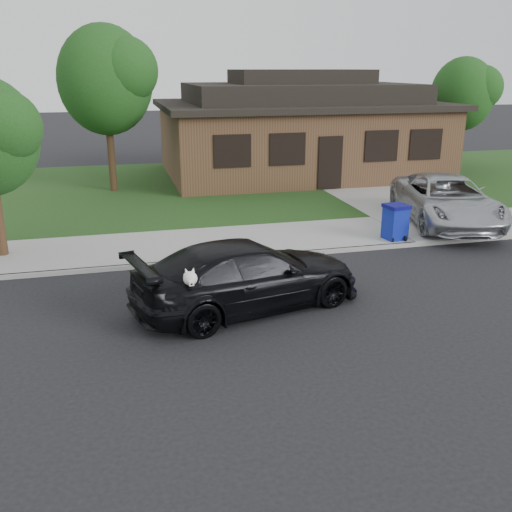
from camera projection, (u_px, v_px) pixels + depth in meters
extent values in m
plane|color=black|center=(339.00, 306.00, 12.22)|extent=(120.00, 120.00, 0.00)
cube|color=gray|center=(275.00, 239.00, 16.80)|extent=(60.00, 3.00, 0.12)
cube|color=gray|center=(290.00, 254.00, 15.42)|extent=(60.00, 0.12, 0.12)
cube|color=#193814|center=(223.00, 186.00, 24.16)|extent=(60.00, 13.00, 0.13)
cube|color=gray|center=(385.00, 194.00, 22.79)|extent=(4.50, 13.00, 0.14)
imported|color=black|center=(248.00, 275.00, 11.95)|extent=(5.32, 3.22, 1.44)
ellipsoid|color=white|center=(189.00, 279.00, 10.73)|extent=(0.34, 0.40, 0.30)
sphere|color=white|center=(190.00, 278.00, 10.49)|extent=(0.26, 0.26, 0.26)
cube|color=white|center=(191.00, 283.00, 10.39)|extent=(0.09, 0.12, 0.08)
sphere|color=black|center=(192.00, 284.00, 10.33)|extent=(0.04, 0.04, 0.04)
cone|color=white|center=(186.00, 271.00, 10.48)|extent=(0.11, 0.11, 0.14)
cone|color=white|center=(193.00, 270.00, 10.51)|extent=(0.11, 0.11, 0.14)
imported|color=#AEB1B5|center=(446.00, 200.00, 18.00)|extent=(3.58, 5.75, 1.48)
cube|color=#0D1C93|center=(395.00, 223.00, 16.45)|extent=(0.65, 0.65, 0.92)
cube|color=#07075A|center=(397.00, 206.00, 16.29)|extent=(0.71, 0.71, 0.10)
cylinder|color=black|center=(392.00, 240.00, 16.27)|extent=(0.08, 0.15, 0.14)
cylinder|color=black|center=(405.00, 239.00, 16.36)|extent=(0.08, 0.15, 0.14)
cube|color=#422B1C|center=(299.00, 141.00, 26.44)|extent=(12.00, 8.00, 3.00)
cube|color=black|center=(300.00, 105.00, 25.93)|extent=(12.60, 8.60, 0.25)
cube|color=black|center=(300.00, 93.00, 25.76)|extent=(10.00, 6.50, 0.80)
cube|color=black|center=(300.00, 76.00, 25.54)|extent=(6.00, 3.50, 0.60)
cube|color=black|center=(330.00, 163.00, 22.85)|extent=(1.00, 0.06, 2.10)
cube|color=black|center=(232.00, 151.00, 21.74)|extent=(1.30, 0.05, 1.10)
cube|color=black|center=(287.00, 149.00, 22.25)|extent=(1.30, 0.05, 1.10)
cube|color=black|center=(381.00, 146.00, 23.18)|extent=(1.30, 0.05, 1.10)
cube|color=black|center=(426.00, 144.00, 23.64)|extent=(1.30, 0.05, 1.10)
cylinder|color=#332114|center=(112.00, 160.00, 22.71)|extent=(0.28, 0.28, 2.48)
ellipsoid|color=#143811|center=(105.00, 80.00, 21.76)|extent=(3.60, 3.60, 4.14)
sphere|color=#26591E|center=(124.00, 70.00, 21.31)|extent=(2.52, 2.52, 2.52)
cylinder|color=#332114|center=(457.00, 147.00, 27.98)|extent=(0.28, 0.28, 2.03)
ellipsoid|color=#143811|center=(463.00, 94.00, 27.19)|extent=(3.00, 3.00, 3.45)
sphere|color=#26591E|center=(480.00, 88.00, 26.82)|extent=(2.10, 2.10, 2.10)
sphere|color=#26591E|center=(4.00, 127.00, 13.93)|extent=(1.82, 1.82, 1.82)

